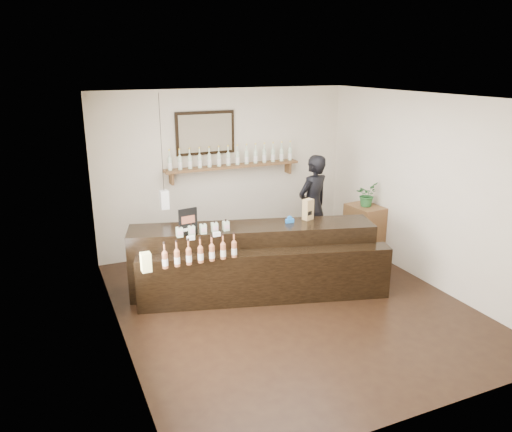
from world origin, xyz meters
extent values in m
plane|color=black|center=(0.00, 0.00, 0.00)|extent=(5.00, 5.00, 0.00)
plane|color=beige|center=(0.00, 2.50, 1.40)|extent=(4.50, 0.00, 4.50)
plane|color=beige|center=(0.00, -2.50, 1.40)|extent=(4.50, 0.00, 4.50)
plane|color=beige|center=(-2.25, 0.00, 1.40)|extent=(0.00, 5.00, 5.00)
plane|color=beige|center=(2.25, 0.00, 1.40)|extent=(0.00, 5.00, 5.00)
plane|color=white|center=(0.00, 0.00, 2.80)|extent=(5.00, 5.00, 0.00)
cube|color=brown|center=(0.10, 2.37, 1.50)|extent=(2.40, 0.25, 0.04)
cube|color=brown|center=(-0.98, 2.40, 1.38)|extent=(0.04, 0.20, 0.20)
cube|color=brown|center=(1.18, 2.40, 1.38)|extent=(0.04, 0.20, 0.20)
cube|color=black|center=(-0.35, 2.47, 2.08)|extent=(1.02, 0.04, 0.72)
cube|color=#4C4131|center=(-0.35, 2.44, 2.08)|extent=(0.92, 0.01, 0.62)
cube|color=white|center=(-1.30, 1.60, 1.25)|extent=(0.12, 0.12, 0.28)
cylinder|color=black|center=(-1.30, 1.60, 2.09)|extent=(0.01, 0.01, 1.41)
cylinder|color=beige|center=(-1.00, 2.37, 1.62)|extent=(0.07, 0.07, 0.20)
cone|color=beige|center=(-1.00, 2.37, 1.75)|extent=(0.07, 0.07, 0.05)
cylinder|color=beige|center=(-1.00, 2.37, 1.81)|extent=(0.02, 0.02, 0.07)
cylinder|color=yellow|center=(-1.00, 2.37, 1.86)|extent=(0.03, 0.03, 0.02)
cylinder|color=white|center=(-1.00, 2.37, 1.60)|extent=(0.07, 0.07, 0.09)
cylinder|color=beige|center=(-0.83, 2.37, 1.62)|extent=(0.07, 0.07, 0.20)
cone|color=beige|center=(-0.83, 2.37, 1.75)|extent=(0.07, 0.07, 0.05)
cylinder|color=beige|center=(-0.83, 2.37, 1.81)|extent=(0.02, 0.02, 0.07)
cylinder|color=yellow|center=(-0.83, 2.37, 1.86)|extent=(0.03, 0.03, 0.02)
cylinder|color=white|center=(-0.83, 2.37, 1.60)|extent=(0.07, 0.07, 0.09)
cylinder|color=beige|center=(-0.66, 2.37, 1.62)|extent=(0.07, 0.07, 0.20)
cone|color=beige|center=(-0.66, 2.37, 1.75)|extent=(0.07, 0.07, 0.05)
cylinder|color=beige|center=(-0.66, 2.37, 1.81)|extent=(0.02, 0.02, 0.07)
cylinder|color=yellow|center=(-0.66, 2.37, 1.86)|extent=(0.03, 0.03, 0.02)
cylinder|color=white|center=(-0.66, 2.37, 1.60)|extent=(0.07, 0.07, 0.09)
cylinder|color=beige|center=(-0.49, 2.37, 1.62)|extent=(0.07, 0.07, 0.20)
cone|color=beige|center=(-0.49, 2.37, 1.75)|extent=(0.07, 0.07, 0.05)
cylinder|color=beige|center=(-0.49, 2.37, 1.81)|extent=(0.02, 0.02, 0.07)
cylinder|color=yellow|center=(-0.49, 2.37, 1.86)|extent=(0.03, 0.03, 0.02)
cylinder|color=white|center=(-0.49, 2.37, 1.60)|extent=(0.07, 0.07, 0.09)
cylinder|color=beige|center=(-0.32, 2.37, 1.62)|extent=(0.07, 0.07, 0.20)
cone|color=beige|center=(-0.32, 2.37, 1.75)|extent=(0.07, 0.07, 0.05)
cylinder|color=beige|center=(-0.32, 2.37, 1.81)|extent=(0.02, 0.02, 0.07)
cylinder|color=yellow|center=(-0.32, 2.37, 1.86)|extent=(0.03, 0.03, 0.02)
cylinder|color=white|center=(-0.32, 2.37, 1.60)|extent=(0.07, 0.07, 0.09)
cylinder|color=beige|center=(-0.15, 2.37, 1.62)|extent=(0.07, 0.07, 0.20)
cone|color=beige|center=(-0.15, 2.37, 1.75)|extent=(0.07, 0.07, 0.05)
cylinder|color=beige|center=(-0.15, 2.37, 1.81)|extent=(0.02, 0.02, 0.07)
cylinder|color=yellow|center=(-0.15, 2.37, 1.86)|extent=(0.03, 0.03, 0.02)
cylinder|color=white|center=(-0.15, 2.37, 1.60)|extent=(0.07, 0.07, 0.09)
cylinder|color=beige|center=(0.02, 2.37, 1.62)|extent=(0.07, 0.07, 0.20)
cone|color=beige|center=(0.02, 2.37, 1.75)|extent=(0.07, 0.07, 0.05)
cylinder|color=beige|center=(0.02, 2.37, 1.81)|extent=(0.02, 0.02, 0.07)
cylinder|color=yellow|center=(0.02, 2.37, 1.86)|extent=(0.03, 0.03, 0.02)
cylinder|color=white|center=(0.02, 2.37, 1.60)|extent=(0.07, 0.07, 0.09)
cylinder|color=beige|center=(0.18, 2.37, 1.62)|extent=(0.07, 0.07, 0.20)
cone|color=beige|center=(0.18, 2.37, 1.75)|extent=(0.07, 0.07, 0.05)
cylinder|color=beige|center=(0.18, 2.37, 1.81)|extent=(0.02, 0.02, 0.07)
cylinder|color=yellow|center=(0.18, 2.37, 1.86)|extent=(0.03, 0.03, 0.02)
cylinder|color=white|center=(0.18, 2.37, 1.60)|extent=(0.07, 0.07, 0.09)
cylinder|color=beige|center=(0.35, 2.37, 1.62)|extent=(0.07, 0.07, 0.20)
cone|color=beige|center=(0.35, 2.37, 1.75)|extent=(0.07, 0.07, 0.05)
cylinder|color=beige|center=(0.35, 2.37, 1.81)|extent=(0.02, 0.02, 0.07)
cylinder|color=yellow|center=(0.35, 2.37, 1.86)|extent=(0.03, 0.03, 0.02)
cylinder|color=white|center=(0.35, 2.37, 1.60)|extent=(0.07, 0.07, 0.09)
cylinder|color=beige|center=(0.52, 2.37, 1.62)|extent=(0.07, 0.07, 0.20)
cone|color=beige|center=(0.52, 2.37, 1.75)|extent=(0.07, 0.07, 0.05)
cylinder|color=beige|center=(0.52, 2.37, 1.81)|extent=(0.02, 0.02, 0.07)
cylinder|color=yellow|center=(0.52, 2.37, 1.86)|extent=(0.03, 0.03, 0.02)
cylinder|color=white|center=(0.52, 2.37, 1.60)|extent=(0.07, 0.07, 0.09)
cylinder|color=beige|center=(0.69, 2.37, 1.62)|extent=(0.07, 0.07, 0.20)
cone|color=beige|center=(0.69, 2.37, 1.75)|extent=(0.07, 0.07, 0.05)
cylinder|color=beige|center=(0.69, 2.37, 1.81)|extent=(0.02, 0.02, 0.07)
cylinder|color=yellow|center=(0.69, 2.37, 1.86)|extent=(0.03, 0.03, 0.02)
cylinder|color=white|center=(0.69, 2.37, 1.60)|extent=(0.07, 0.07, 0.09)
cylinder|color=beige|center=(0.86, 2.37, 1.62)|extent=(0.07, 0.07, 0.20)
cone|color=beige|center=(0.86, 2.37, 1.75)|extent=(0.07, 0.07, 0.05)
cylinder|color=beige|center=(0.86, 2.37, 1.81)|extent=(0.02, 0.02, 0.07)
cylinder|color=yellow|center=(0.86, 2.37, 1.86)|extent=(0.03, 0.03, 0.02)
cylinder|color=white|center=(0.86, 2.37, 1.60)|extent=(0.07, 0.07, 0.09)
cylinder|color=beige|center=(1.03, 2.37, 1.62)|extent=(0.07, 0.07, 0.20)
cone|color=beige|center=(1.03, 2.37, 1.75)|extent=(0.07, 0.07, 0.05)
cylinder|color=beige|center=(1.03, 2.37, 1.81)|extent=(0.02, 0.02, 0.07)
cylinder|color=yellow|center=(1.03, 2.37, 1.86)|extent=(0.03, 0.03, 0.02)
cylinder|color=white|center=(1.03, 2.37, 1.60)|extent=(0.07, 0.07, 0.09)
cylinder|color=beige|center=(1.20, 2.37, 1.62)|extent=(0.07, 0.07, 0.20)
cone|color=beige|center=(1.20, 2.37, 1.75)|extent=(0.07, 0.07, 0.05)
cylinder|color=beige|center=(1.20, 2.37, 1.81)|extent=(0.02, 0.02, 0.07)
cylinder|color=yellow|center=(1.20, 2.37, 1.86)|extent=(0.03, 0.03, 0.02)
cylinder|color=white|center=(1.20, 2.37, 1.60)|extent=(0.07, 0.07, 0.09)
cube|color=black|center=(-0.26, 0.70, 0.49)|extent=(3.54, 1.55, 0.98)
cube|color=black|center=(-0.26, 0.24, 0.37)|extent=(3.45, 1.25, 0.74)
cube|color=white|center=(-1.24, 0.47, 1.01)|extent=(0.10, 0.04, 0.05)
cube|color=white|center=(-0.88, 0.47, 1.01)|extent=(0.10, 0.04, 0.05)
cube|color=#E4E38B|center=(-1.89, 0.24, 0.80)|extent=(0.12, 0.12, 0.12)
cube|color=#E4E38B|center=(-1.89, 0.24, 0.92)|extent=(0.12, 0.12, 0.12)
cube|color=beige|center=(-1.34, 0.65, 1.05)|extent=(0.08, 0.08, 0.13)
cube|color=beige|center=(-1.34, 0.60, 1.05)|extent=(0.07, 0.00, 0.06)
cylinder|color=black|center=(-1.34, 0.65, 1.13)|extent=(0.02, 0.02, 0.03)
cube|color=beige|center=(-1.18, 0.65, 1.05)|extent=(0.08, 0.08, 0.13)
cube|color=beige|center=(-1.18, 0.60, 1.05)|extent=(0.07, 0.00, 0.06)
cylinder|color=black|center=(-1.18, 0.65, 1.13)|extent=(0.02, 0.02, 0.03)
cube|color=beige|center=(-1.01, 0.65, 1.05)|extent=(0.08, 0.08, 0.13)
cube|color=beige|center=(-1.01, 0.60, 1.05)|extent=(0.07, 0.00, 0.06)
cylinder|color=black|center=(-1.01, 0.65, 1.13)|extent=(0.02, 0.02, 0.03)
cube|color=beige|center=(-0.85, 0.65, 1.05)|extent=(0.08, 0.08, 0.13)
cube|color=beige|center=(-0.85, 0.60, 1.05)|extent=(0.07, 0.00, 0.06)
cylinder|color=black|center=(-0.85, 0.65, 1.13)|extent=(0.02, 0.02, 0.03)
cube|color=beige|center=(-0.68, 0.65, 1.05)|extent=(0.08, 0.08, 0.13)
cube|color=beige|center=(-0.68, 0.60, 1.05)|extent=(0.07, 0.00, 0.06)
cylinder|color=black|center=(-0.68, 0.65, 1.13)|extent=(0.02, 0.02, 0.03)
cylinder|color=#A95F39|center=(-1.65, 0.24, 0.84)|extent=(0.07, 0.07, 0.20)
cone|color=#A95F39|center=(-1.65, 0.24, 0.97)|extent=(0.07, 0.07, 0.05)
cylinder|color=#A95F39|center=(-1.65, 0.24, 1.03)|extent=(0.02, 0.02, 0.07)
cylinder|color=black|center=(-1.65, 0.24, 1.08)|extent=(0.03, 0.03, 0.02)
cylinder|color=white|center=(-1.65, 0.24, 0.82)|extent=(0.07, 0.07, 0.09)
cylinder|color=#A95F39|center=(-1.50, 0.24, 0.84)|extent=(0.07, 0.07, 0.20)
cone|color=#A95F39|center=(-1.50, 0.24, 0.97)|extent=(0.07, 0.07, 0.05)
cylinder|color=#A95F39|center=(-1.50, 0.24, 1.03)|extent=(0.02, 0.02, 0.07)
cylinder|color=black|center=(-1.50, 0.24, 1.08)|extent=(0.03, 0.03, 0.02)
cylinder|color=white|center=(-1.50, 0.24, 0.82)|extent=(0.07, 0.07, 0.09)
cylinder|color=#A95F39|center=(-1.34, 0.24, 0.84)|extent=(0.07, 0.07, 0.20)
cone|color=#A95F39|center=(-1.34, 0.24, 0.97)|extent=(0.07, 0.07, 0.05)
cylinder|color=#A95F39|center=(-1.34, 0.24, 1.03)|extent=(0.02, 0.02, 0.07)
cylinder|color=black|center=(-1.34, 0.24, 1.08)|extent=(0.03, 0.03, 0.02)
cylinder|color=white|center=(-1.34, 0.24, 0.82)|extent=(0.07, 0.07, 0.09)
cylinder|color=#A95F39|center=(-1.19, 0.24, 0.84)|extent=(0.07, 0.07, 0.20)
cone|color=#A95F39|center=(-1.19, 0.24, 0.97)|extent=(0.07, 0.07, 0.05)
cylinder|color=#A95F39|center=(-1.19, 0.24, 1.03)|extent=(0.02, 0.02, 0.07)
cylinder|color=black|center=(-1.19, 0.24, 1.08)|extent=(0.03, 0.03, 0.02)
cylinder|color=white|center=(-1.19, 0.24, 0.82)|extent=(0.07, 0.07, 0.09)
cylinder|color=#A95F39|center=(-1.03, 0.24, 0.84)|extent=(0.07, 0.07, 0.20)
cone|color=#A95F39|center=(-1.03, 0.24, 0.97)|extent=(0.07, 0.07, 0.05)
cylinder|color=#A95F39|center=(-1.03, 0.24, 1.03)|extent=(0.02, 0.02, 0.07)
cylinder|color=black|center=(-1.03, 0.24, 1.08)|extent=(0.03, 0.03, 0.02)
cylinder|color=white|center=(-1.03, 0.24, 0.82)|extent=(0.07, 0.07, 0.09)
cylinder|color=#A95F39|center=(-0.88, 0.24, 0.84)|extent=(0.07, 0.07, 0.20)
cone|color=#A95F39|center=(-0.88, 0.24, 0.97)|extent=(0.07, 0.07, 0.05)
cylinder|color=#A95F39|center=(-0.88, 0.24, 1.03)|extent=(0.02, 0.02, 0.07)
cylinder|color=black|center=(-0.88, 0.24, 1.08)|extent=(0.03, 0.03, 0.02)
cylinder|color=white|center=(-0.88, 0.24, 0.82)|extent=(0.07, 0.07, 0.09)
cylinder|color=#A95F39|center=(-0.72, 0.24, 0.84)|extent=(0.07, 0.07, 0.20)
cone|color=#A95F39|center=(-0.72, 0.24, 0.97)|extent=(0.07, 0.07, 0.05)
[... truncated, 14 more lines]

